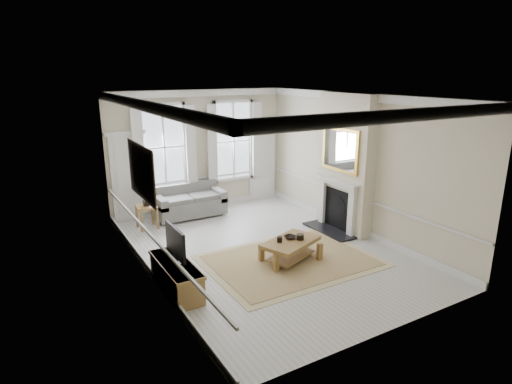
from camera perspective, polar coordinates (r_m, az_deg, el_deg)
floor at (r=9.68m, az=1.21°, el=-7.79°), size 7.20×7.20×0.00m
ceiling at (r=8.88m, az=1.34°, el=12.74°), size 7.20×7.20×0.00m
back_wall at (r=12.28m, az=-7.53°, el=5.49°), size 5.20×0.00×5.20m
left_wall at (r=8.13m, az=-14.58°, el=-0.24°), size 0.00×7.20×7.20m
right_wall at (r=10.69m, az=13.29°, el=3.65°), size 0.00×7.20×7.20m
window_left at (r=11.85m, az=-12.18°, el=5.87°), size 1.26×0.20×2.20m
window_right at (r=12.64m, az=-3.06°, el=6.81°), size 1.26×0.20×2.20m
door_left at (r=11.74m, az=-16.62°, el=1.73°), size 0.90×0.08×2.30m
door_right at (r=13.26m, az=0.82°, el=3.97°), size 0.90×0.08×2.30m
painting at (r=8.34m, az=-15.05°, el=2.61°), size 0.05×1.66×1.06m
chimney_breast at (r=10.71m, az=11.88°, el=3.76°), size 0.35×1.70×3.38m
hearth at (r=10.91m, az=9.70°, el=-5.08°), size 0.55×1.50×0.05m
fireplace at (r=10.81m, az=10.69°, el=-1.37°), size 0.21×1.45×1.33m
mirror at (r=10.51m, az=11.10°, el=5.52°), size 0.06×1.26×1.06m
sofa at (r=11.95m, az=-8.94°, el=-1.47°), size 1.89×0.92×0.87m
side_table at (r=11.18m, az=-14.39°, el=-2.33°), size 0.54×0.54×0.60m
rug at (r=9.19m, az=4.61°, el=-9.10°), size 3.50×2.60×0.02m
coffee_table at (r=9.04m, az=4.66°, el=-6.93°), size 1.43×1.14×0.47m
ceramic_pot_a at (r=8.90m, az=3.16°, el=-6.33°), size 0.11×0.11×0.11m
ceramic_pot_b at (r=9.06m, az=5.91°, el=-5.97°), size 0.16×0.16×0.11m
bowl at (r=9.10m, az=4.58°, el=-6.02°), size 0.30×0.30×0.06m
tv_stand at (r=8.06m, az=-10.60°, el=-11.03°), size 0.49×1.54×0.55m
tv at (r=7.79m, az=-10.69°, el=-6.60°), size 0.08×0.90×0.68m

